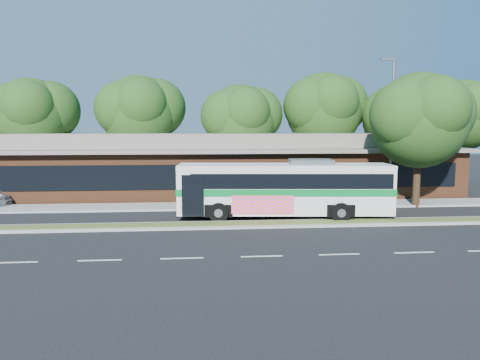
# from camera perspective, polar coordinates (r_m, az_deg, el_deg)

# --- Properties ---
(ground) EXTENTS (120.00, 120.00, 0.00)m
(ground) POSITION_cam_1_polar(r_m,az_deg,el_deg) (22.75, 0.95, -5.92)
(ground) COLOR black
(ground) RESTS_ON ground
(median_strip) EXTENTS (26.00, 1.10, 0.15)m
(median_strip) POSITION_cam_1_polar(r_m,az_deg,el_deg) (23.32, 0.79, -5.42)
(median_strip) COLOR #425323
(median_strip) RESTS_ON ground
(sidewalk) EXTENTS (44.00, 2.60, 0.12)m
(sidewalk) POSITION_cam_1_polar(r_m,az_deg,el_deg) (29.00, -0.40, -3.13)
(sidewalk) COLOR gray
(sidewalk) RESTS_ON ground
(plaza_building) EXTENTS (33.20, 11.20, 4.45)m
(plaza_building) POSITION_cam_1_polar(r_m,az_deg,el_deg) (35.28, -1.29, 1.94)
(plaza_building) COLOR brown
(plaza_building) RESTS_ON ground
(lamp_post) EXTENTS (0.93, 0.18, 9.07)m
(lamp_post) POSITION_cam_1_polar(r_m,az_deg,el_deg) (30.54, 17.96, 6.17)
(lamp_post) COLOR slate
(lamp_post) RESTS_ON ground
(tree_bg_a) EXTENTS (6.47, 5.80, 8.63)m
(tree_bg_a) POSITION_cam_1_polar(r_m,az_deg,el_deg) (39.21, -23.51, 7.33)
(tree_bg_a) COLOR black
(tree_bg_a) RESTS_ON ground
(tree_bg_b) EXTENTS (6.69, 6.00, 9.00)m
(tree_bg_b) POSITION_cam_1_polar(r_m,az_deg,el_deg) (38.50, -11.53, 8.17)
(tree_bg_b) COLOR black
(tree_bg_b) RESTS_ON ground
(tree_bg_c) EXTENTS (6.24, 5.60, 8.26)m
(tree_bg_c) POSITION_cam_1_polar(r_m,az_deg,el_deg) (37.44, 0.63, 7.50)
(tree_bg_c) COLOR black
(tree_bg_c) RESTS_ON ground
(tree_bg_d) EXTENTS (6.91, 6.20, 9.37)m
(tree_bg_d) POSITION_cam_1_polar(r_m,az_deg,el_deg) (39.79, 10.74, 8.52)
(tree_bg_d) COLOR black
(tree_bg_d) RESTS_ON ground
(tree_bg_e) EXTENTS (6.47, 5.80, 8.50)m
(tree_bg_e) POSITION_cam_1_polar(r_m,az_deg,el_deg) (40.87, 19.26, 7.27)
(tree_bg_e) COLOR black
(tree_bg_e) RESTS_ON ground
(tree_bg_f) EXTENTS (6.69, 6.00, 8.92)m
(tree_bg_f) POSITION_cam_1_polar(r_m,az_deg,el_deg) (44.55, 25.85, 7.29)
(tree_bg_f) COLOR black
(tree_bg_f) RESTS_ON ground
(transit_bus) EXTENTS (11.49, 3.45, 3.18)m
(transit_bus) POSITION_cam_1_polar(r_m,az_deg,el_deg) (25.12, 5.53, -0.69)
(transit_bus) COLOR silver
(transit_bus) RESTS_ON ground
(sidewalk_tree) EXTENTS (6.44, 5.78, 8.18)m
(sidewalk_tree) POSITION_cam_1_polar(r_m,az_deg,el_deg) (30.81, 21.60, 7.02)
(sidewalk_tree) COLOR black
(sidewalk_tree) RESTS_ON ground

